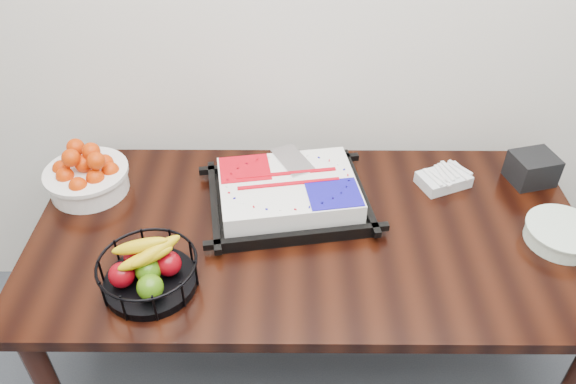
{
  "coord_description": "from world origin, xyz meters",
  "views": [
    {
      "loc": [
        -0.06,
        0.65,
        1.99
      ],
      "look_at": [
        -0.07,
        2.09,
        0.83
      ],
      "focal_mm": 35.0,
      "sensor_mm": 36.0,
      "label": 1
    }
  ],
  "objects_px": {
    "tangerine_bowl": "(86,172)",
    "fruit_basket": "(148,270)",
    "table": "(309,247)",
    "cake_tray": "(288,194)",
    "napkin_box": "(532,168)",
    "plate_stack": "(562,234)"
  },
  "relations": [
    {
      "from": "cake_tray",
      "to": "napkin_box",
      "type": "xyz_separation_m",
      "value": [
        0.87,
        0.14,
        0.0
      ]
    },
    {
      "from": "fruit_basket",
      "to": "napkin_box",
      "type": "height_order",
      "value": "fruit_basket"
    },
    {
      "from": "tangerine_bowl",
      "to": "fruit_basket",
      "type": "distance_m",
      "value": 0.54
    },
    {
      "from": "fruit_basket",
      "to": "plate_stack",
      "type": "relative_size",
      "value": 1.23
    },
    {
      "from": "table",
      "to": "tangerine_bowl",
      "type": "relative_size",
      "value": 6.26
    },
    {
      "from": "cake_tray",
      "to": "napkin_box",
      "type": "distance_m",
      "value": 0.88
    },
    {
      "from": "plate_stack",
      "to": "napkin_box",
      "type": "bearing_deg",
      "value": 89.17
    },
    {
      "from": "table",
      "to": "plate_stack",
      "type": "height_order",
      "value": "plate_stack"
    },
    {
      "from": "fruit_basket",
      "to": "napkin_box",
      "type": "bearing_deg",
      "value": 21.92
    },
    {
      "from": "table",
      "to": "cake_tray",
      "type": "height_order",
      "value": "cake_tray"
    },
    {
      "from": "table",
      "to": "cake_tray",
      "type": "relative_size",
      "value": 3.11
    },
    {
      "from": "table",
      "to": "cake_tray",
      "type": "distance_m",
      "value": 0.19
    },
    {
      "from": "cake_tray",
      "to": "napkin_box",
      "type": "bearing_deg",
      "value": 9.28
    },
    {
      "from": "table",
      "to": "fruit_basket",
      "type": "distance_m",
      "value": 0.55
    },
    {
      "from": "table",
      "to": "tangerine_bowl",
      "type": "height_order",
      "value": "tangerine_bowl"
    },
    {
      "from": "tangerine_bowl",
      "to": "fruit_basket",
      "type": "height_order",
      "value": "tangerine_bowl"
    },
    {
      "from": "fruit_basket",
      "to": "plate_stack",
      "type": "bearing_deg",
      "value": 8.78
    },
    {
      "from": "cake_tray",
      "to": "fruit_basket",
      "type": "bearing_deg",
      "value": -137.22
    },
    {
      "from": "cake_tray",
      "to": "fruit_basket",
      "type": "height_order",
      "value": "fruit_basket"
    },
    {
      "from": "cake_tray",
      "to": "plate_stack",
      "type": "distance_m",
      "value": 0.88
    },
    {
      "from": "cake_tray",
      "to": "fruit_basket",
      "type": "relative_size",
      "value": 2.02
    },
    {
      "from": "cake_tray",
      "to": "fruit_basket",
      "type": "distance_m",
      "value": 0.54
    }
  ]
}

